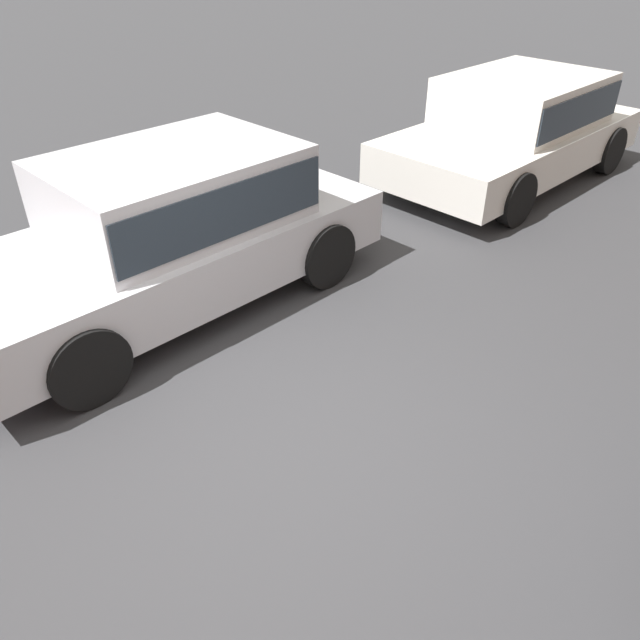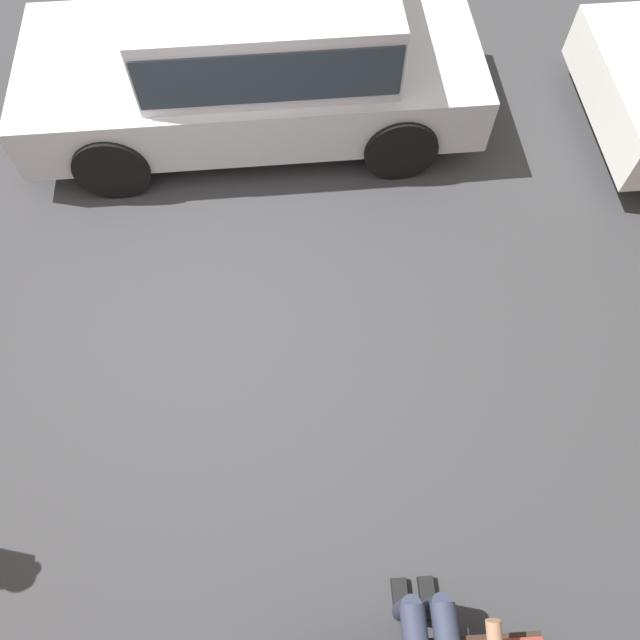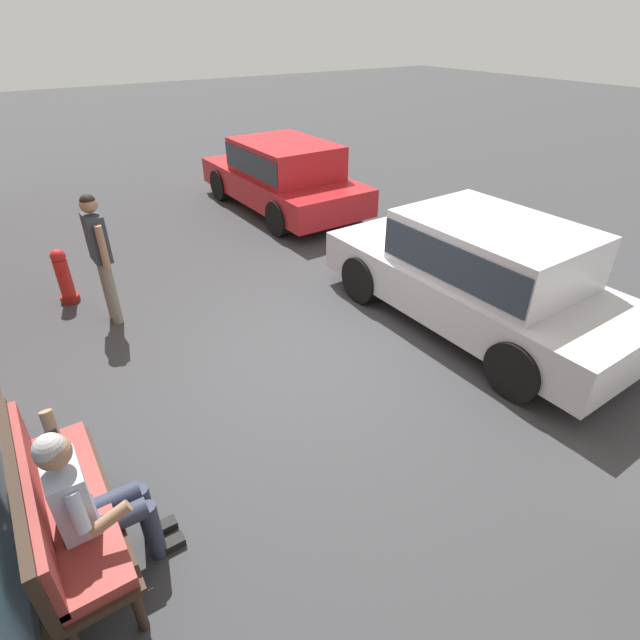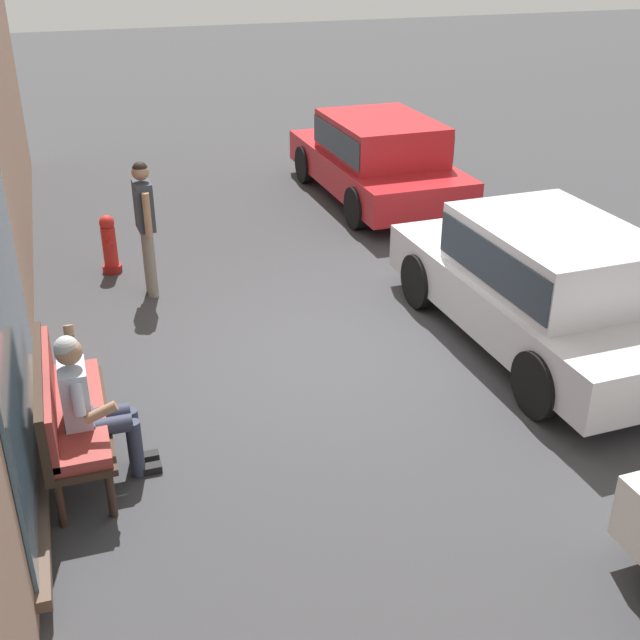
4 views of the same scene
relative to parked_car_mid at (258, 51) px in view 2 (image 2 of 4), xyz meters
The scene contains 2 objects.
ground_plane 2.41m from the parked_car_mid, 76.22° to the left, with size 60.00×60.00×0.00m, color #38383A.
parked_car_mid is the anchor object (origin of this frame).
Camera 2 is at (-0.81, 2.60, 4.53)m, focal length 35.00 mm.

